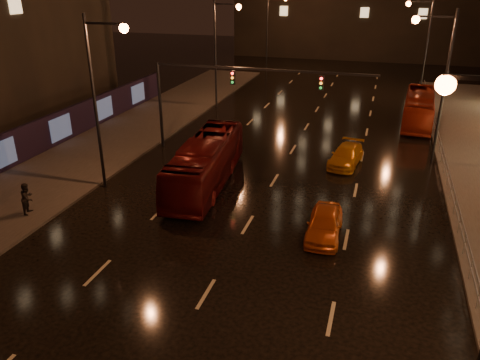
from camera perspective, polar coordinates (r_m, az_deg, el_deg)
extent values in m
plane|color=black|center=(33.04, 5.79, 2.61)|extent=(140.00, 140.00, 0.00)
cube|color=#38332D|center=(33.94, -19.00, 2.11)|extent=(7.00, 70.00, 0.15)
cylinder|color=black|center=(35.12, -9.70, 8.96)|extent=(0.22, 0.22, 6.20)
cube|color=black|center=(31.84, 2.63, 13.32)|extent=(15.20, 0.14, 0.14)
cube|color=black|center=(32.51, -0.89, 12.38)|extent=(0.32, 0.18, 0.95)
cube|color=black|center=(31.22, 9.87, 11.58)|extent=(0.32, 0.18, 0.95)
sphere|color=#FF1E19|center=(32.34, -0.96, 12.86)|extent=(0.18, 0.18, 0.18)
sphere|color=orange|center=(12.66, 23.77, 10.59)|extent=(0.50, 0.50, 0.50)
cylinder|color=#99999E|center=(55.63, 21.60, 10.40)|extent=(0.04, 0.04, 1.00)
cube|color=#99999E|center=(30.57, 24.12, 1.04)|extent=(0.05, 56.00, 0.05)
cube|color=#99999E|center=(30.72, 24.00, 0.35)|extent=(0.05, 56.00, 0.05)
imported|color=#4C0A0B|center=(28.27, -4.19, 2.14)|extent=(3.40, 10.58, 2.90)
imported|color=maroon|center=(43.51, 20.96, 8.17)|extent=(2.87, 9.86, 2.71)
imported|color=#C34F12|center=(23.21, 10.26, -5.29)|extent=(1.70, 4.03, 1.36)
imported|color=#BC7111|center=(32.44, 12.81, 2.92)|extent=(2.32, 4.57, 1.27)
imported|color=black|center=(27.11, -24.49, -2.03)|extent=(0.81, 0.95, 1.70)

